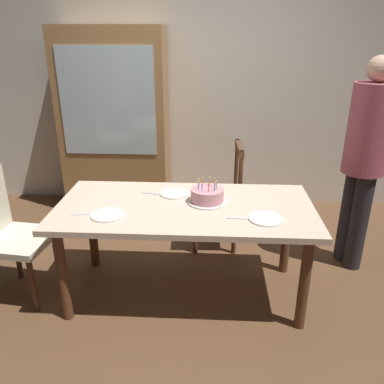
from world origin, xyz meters
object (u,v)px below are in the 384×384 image
Objects in this scene: plate_near_guest at (266,219)px; chair_spindle_back at (218,198)px; plate_far_side at (175,193)px; chair_upholstered at (6,229)px; person_guest at (365,154)px; birthday_cake at (207,196)px; china_cabinet at (115,123)px; dining_table at (185,216)px; plate_near_celebrant at (108,215)px.

chair_spindle_back is at bearing 107.14° from plate_near_guest.
plate_near_guest is (0.62, -0.39, 0.00)m from plate_far_side.
person_guest is at bearing 11.92° from chair_upholstered.
plate_far_side is at bearing -168.31° from person_guest.
birthday_cake is 1.29m from person_guest.
china_cabinet reaches higher than chair_spindle_back.
dining_table is at bearing 160.07° from plate_near_guest.
chair_spindle_back is 1.00× the size of chair_upholstered.
plate_far_side is (-0.24, 0.13, -0.04)m from birthday_cake.
plate_near_celebrant is 0.23× the size of chair_spindle_back.
china_cabinet is (-0.76, 1.36, 0.22)m from plate_far_side.
plate_near_celebrant is at bearing -158.48° from birthday_cake.
dining_table is at bearing -160.03° from person_guest.
chair_spindle_back is 1.72m from chair_upholstered.
dining_table is 1.80m from china_cabinet.
chair_spindle_back is at bearing -36.39° from china_cabinet.
birthday_cake is at bearing -56.11° from china_cabinet.
plate_near_celebrant is 0.23× the size of chair_upholstered.
dining_table is at bearing -61.28° from china_cabinet.
chair_spindle_back is (-0.29, 0.94, -0.27)m from plate_near_guest.
chair_spindle_back reaches higher than plate_far_side.
plate_far_side is at bearing 12.21° from chair_upholstered.
person_guest is (1.44, 0.30, 0.23)m from plate_far_side.
plate_near_celebrant is at bearing -127.72° from chair_spindle_back.
person_guest reaches higher than birthday_cake.
chair_upholstered is at bearing 170.68° from plate_near_celebrant.
chair_spindle_back is 1.45m from china_cabinet.
plate_far_side is at bearing -60.73° from china_cabinet.
plate_near_guest is at bearing -33.64° from birthday_cake.
person_guest is at bearing 19.79° from birthday_cake.
plate_near_celebrant is at bearing -135.96° from plate_far_side.
plate_near_guest is 0.23× the size of chair_spindle_back.
birthday_cake is at bearing 21.52° from plate_near_celebrant.
chair_upholstered reaches higher than plate_near_celebrant.
birthday_cake is 0.29× the size of chair_spindle_back.
chair_upholstered reaches higher than dining_table.
chair_spindle_back and chair_upholstered have the same top height.
plate_far_side is 0.70m from chair_spindle_back.
person_guest reaches higher than plate_far_side.
dining_table is 1.28m from chair_upholstered.
birthday_cake reaches higher than plate_far_side.
chair_upholstered is at bearing 175.91° from plate_near_guest.
person_guest is (2.63, 0.56, 0.43)m from chair_upholstered.
birthday_cake is 0.29× the size of chair_upholstered.
chair_upholstered is 1.73m from china_cabinet.
china_cabinet is at bearing 75.39° from chair_upholstered.
plate_near_celebrant is at bearing -159.60° from person_guest.
birthday_cake is at bearing 21.33° from dining_table.
person_guest is (1.20, 0.43, 0.19)m from birthday_cake.
birthday_cake is at bearing 4.94° from chair_upholstered.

